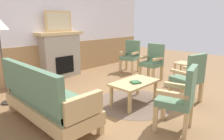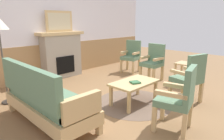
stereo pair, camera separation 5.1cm
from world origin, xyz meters
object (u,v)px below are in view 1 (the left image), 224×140
at_px(fireplace, 61,54).
at_px(framed_picture, 59,21).
at_px(coffee_table, 134,84).
at_px(armchair_by_window_left, 131,55).
at_px(armchair_near_fireplace, 153,60).
at_px(couch, 47,100).
at_px(book_on_table, 136,82).
at_px(armchair_front_left, 190,76).
at_px(armchair_front_center, 180,96).
at_px(side_table, 185,67).

bearing_deg(fireplace, framed_picture, 90.00).
xyz_separation_m(fireplace, coffee_table, (-0.04, -2.64, -0.27)).
bearing_deg(armchair_by_window_left, fireplace, 150.70).
bearing_deg(armchair_near_fireplace, couch, -178.36).
distance_m(framed_picture, coffee_table, 2.89).
relative_size(book_on_table, armchair_front_left, 0.18).
xyz_separation_m(framed_picture, armchair_front_left, (0.74, -3.39, -1.02)).
xyz_separation_m(armchair_by_window_left, armchair_front_left, (-1.12, -2.35, 0.00)).
distance_m(armchair_front_center, side_table, 2.38).
bearing_deg(armchair_near_fireplace, side_table, -71.03).
relative_size(armchair_by_window_left, side_table, 1.78).
height_order(book_on_table, armchair_front_left, armchair_front_left).
bearing_deg(coffee_table, armchair_by_window_left, 40.10).
distance_m(couch, armchair_front_left, 2.68).
distance_m(book_on_table, armchair_front_left, 1.09).
relative_size(fireplace, side_table, 2.36).
height_order(fireplace, armchair_front_left, fireplace).
xyz_separation_m(armchair_by_window_left, armchair_front_center, (-2.25, -2.68, 0.00)).
relative_size(armchair_near_fireplace, armchair_front_center, 1.00).
bearing_deg(side_table, armchair_front_center, -157.79).
relative_size(coffee_table, armchair_near_fireplace, 0.98).
bearing_deg(armchair_by_window_left, armchair_near_fireplace, -107.23).
xyz_separation_m(fireplace, armchair_near_fireplace, (1.55, -2.04, -0.11)).
height_order(coffee_table, armchair_front_center, armchair_front_center).
bearing_deg(armchair_by_window_left, book_on_table, -139.60).
distance_m(armchair_near_fireplace, armchair_front_center, 2.56).
height_order(coffee_table, side_table, side_table).
bearing_deg(side_table, armchair_near_fireplace, 108.97).
bearing_deg(armchair_near_fireplace, coffee_table, -159.33).
relative_size(book_on_table, armchair_near_fireplace, 0.18).
relative_size(coffee_table, armchair_front_left, 0.98).
relative_size(framed_picture, armchair_near_fireplace, 0.82).
bearing_deg(armchair_front_left, armchair_near_fireplace, 59.09).
bearing_deg(fireplace, side_table, -57.26).
relative_size(armchair_front_center, side_table, 1.78).
relative_size(couch, armchair_front_left, 1.84).
bearing_deg(framed_picture, fireplace, -90.00).
distance_m(couch, armchair_front_center, 2.01).
bearing_deg(armchair_front_center, armchair_front_left, 16.51).
distance_m(couch, armchair_near_fireplace, 3.17).
xyz_separation_m(coffee_table, armchair_near_fireplace, (1.59, 0.60, 0.15)).
distance_m(fireplace, book_on_table, 2.72).
bearing_deg(coffee_table, book_on_table, -130.99).
xyz_separation_m(coffee_table, armchair_front_center, (-0.35, -1.08, 0.15)).
bearing_deg(coffee_table, armchair_near_fireplace, 20.67).
bearing_deg(couch, armchair_near_fireplace, 1.64).
height_order(framed_picture, armchair_front_left, framed_picture).
height_order(fireplace, framed_picture, framed_picture).
xyz_separation_m(couch, book_on_table, (1.52, -0.58, 0.06)).
height_order(armchair_front_left, side_table, armchair_front_left).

